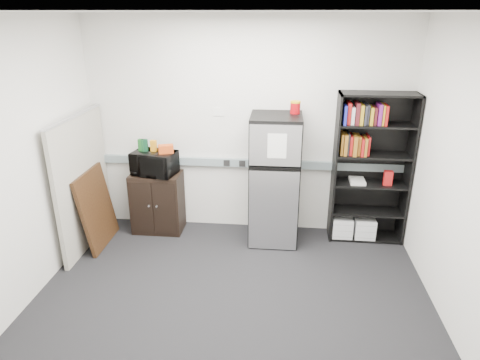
{
  "coord_description": "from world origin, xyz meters",
  "views": [
    {
      "loc": [
        0.45,
        -3.44,
        2.69
      ],
      "look_at": [
        0.0,
        0.9,
        0.99
      ],
      "focal_mm": 32.0,
      "sensor_mm": 36.0,
      "label": 1
    }
  ],
  "objects_px": {
    "microwave": "(154,163)",
    "cabinet": "(158,202)",
    "cubicle_partition": "(83,182)",
    "refrigerator": "(275,180)",
    "bookshelf": "(369,166)"
  },
  "relations": [
    {
      "from": "microwave",
      "to": "refrigerator",
      "type": "height_order",
      "value": "refrigerator"
    },
    {
      "from": "cubicle_partition",
      "to": "microwave",
      "type": "height_order",
      "value": "cubicle_partition"
    },
    {
      "from": "microwave",
      "to": "refrigerator",
      "type": "distance_m",
      "value": 1.52
    },
    {
      "from": "microwave",
      "to": "cabinet",
      "type": "bearing_deg",
      "value": 101.68
    },
    {
      "from": "bookshelf",
      "to": "cubicle_partition",
      "type": "distance_m",
      "value": 3.45
    },
    {
      "from": "cubicle_partition",
      "to": "cabinet",
      "type": "relative_size",
      "value": 2.04
    },
    {
      "from": "cubicle_partition",
      "to": "refrigerator",
      "type": "relative_size",
      "value": 1.02
    },
    {
      "from": "bookshelf",
      "to": "refrigerator",
      "type": "bearing_deg",
      "value": -172.68
    },
    {
      "from": "cabinet",
      "to": "refrigerator",
      "type": "xyz_separation_m",
      "value": [
        1.51,
        -0.08,
        0.4
      ]
    },
    {
      "from": "microwave",
      "to": "refrigerator",
      "type": "bearing_deg",
      "value": 9.25
    },
    {
      "from": "cabinet",
      "to": "microwave",
      "type": "distance_m",
      "value": 0.54
    },
    {
      "from": "cubicle_partition",
      "to": "refrigerator",
      "type": "height_order",
      "value": "cubicle_partition"
    },
    {
      "from": "cabinet",
      "to": "cubicle_partition",
      "type": "bearing_deg",
      "value": -151.13
    },
    {
      "from": "microwave",
      "to": "cubicle_partition",
      "type": "bearing_deg",
      "value": -140.37
    },
    {
      "from": "bookshelf",
      "to": "cabinet",
      "type": "xyz_separation_m",
      "value": [
        -2.64,
        -0.07,
        -0.57
      ]
    }
  ]
}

